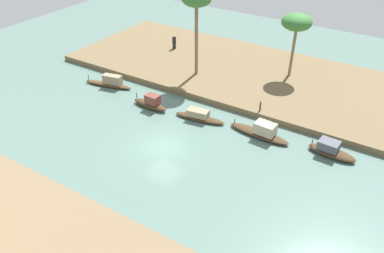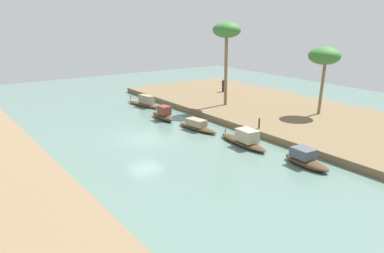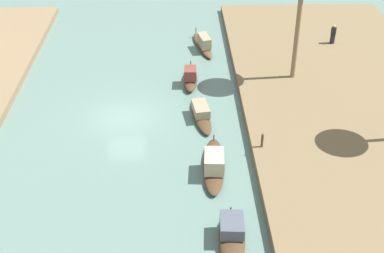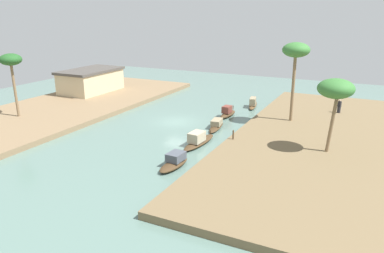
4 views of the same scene
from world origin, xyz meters
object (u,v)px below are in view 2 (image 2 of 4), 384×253
Objects in this scene: sampan_with_tall_canopy at (197,126)px; sampan_near_left_bank at (145,102)px; palm_tree_left_near at (324,57)px; palm_tree_left_far at (227,32)px; sampan_downstream_large at (305,159)px; person_on_near_bank at (224,87)px; sampan_midstream at (163,115)px; sampan_with_red_awning at (244,140)px; mooring_post at (259,123)px.

sampan_near_left_bank is at bearing -12.19° from sampan_with_tall_canopy.
palm_tree_left_far is (7.94, 4.81, 1.95)m from palm_tree_left_near.
sampan_downstream_large is 2.35× the size of person_on_near_bank.
sampan_midstream is 10.21m from palm_tree_left_far.
sampan_with_red_awning reaches higher than sampan_near_left_bank.
sampan_with_tall_canopy is at bearing -170.77° from sampan_midstream.
sampan_downstream_large is at bearing 160.88° from mooring_post.
palm_tree_left_near is at bearing -148.79° from palm_tree_left_far.
palm_tree_left_far is at bearing -147.15° from sampan_near_left_bank.
sampan_downstream_large is 13.89m from palm_tree_left_near.
sampan_with_red_awning is (-5.43, -0.47, 0.10)m from sampan_with_tall_canopy.
mooring_post reaches higher than sampan_near_left_bank.
sampan_with_red_awning is 6.08× the size of mooring_post.
sampan_with_tall_canopy is 4.68m from sampan_midstream.
sampan_with_tall_canopy is 5.46m from sampan_with_red_awning.
sampan_near_left_bank is (15.92, -0.19, -0.01)m from sampan_with_red_awning.
mooring_post reaches higher than sampan_with_tall_canopy.
person_on_near_bank reaches higher than sampan_with_red_awning.
sampan_with_red_awning is at bearing 8.30° from sampan_downstream_large.
mooring_post is (6.78, -2.35, 0.54)m from sampan_downstream_large.
sampan_near_left_bank is (5.84, -1.20, -0.03)m from sampan_midstream.
sampan_midstream is (4.64, 0.54, 0.12)m from sampan_with_tall_canopy.
palm_tree_left_far is at bearing -21.68° from mooring_post.
palm_tree_left_near is (-3.47, -11.47, 5.40)m from sampan_with_tall_canopy.
sampan_near_left_bank is 21.27m from sampan_downstream_large.
sampan_midstream is at bearing 88.60° from palm_tree_left_far.
sampan_near_left_bank is 11.18m from palm_tree_left_far.
sampan_near_left_bank is 14.74m from mooring_post.
mooring_post is at bearing -87.40° from person_on_near_bank.
mooring_post is 9.49m from palm_tree_left_near.
mooring_post is (-14.49, -2.63, 0.53)m from sampan_near_left_bank.
sampan_with_tall_canopy is 5.22m from mooring_post.
person_on_near_bank reaches higher than mooring_post.
sampan_downstream_large is 0.44× the size of palm_tree_left_far.
person_on_near_bank reaches higher than sampan_near_left_bank.
sampan_midstream is 4.17× the size of mooring_post.
person_on_near_bank is (20.86, -10.01, 0.73)m from sampan_downstream_large.
palm_tree_left_far is (8.47, -3.37, 6.74)m from mooring_post.
palm_tree_left_near reaches higher than sampan_downstream_large.
sampan_with_red_awning is 13.75m from palm_tree_left_far.
sampan_midstream is 5.96m from sampan_near_left_bank.
palm_tree_left_near is at bearing -115.42° from sampan_with_tall_canopy.
mooring_post is 11.34m from palm_tree_left_far.
sampan_with_red_awning is at bearing 167.24° from sampan_near_left_bank.
sampan_downstream_large is at bearing 124.80° from palm_tree_left_near.
sampan_downstream_large is at bearing -171.90° from sampan_midstream.
palm_tree_left_near is (-13.54, -0.52, 4.60)m from person_on_near_bank.
sampan_with_red_awning is 5.37m from sampan_downstream_large.
person_on_near_bank is at bearing -62.09° from sampan_midstream.
palm_tree_left_far reaches higher than palm_tree_left_near.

